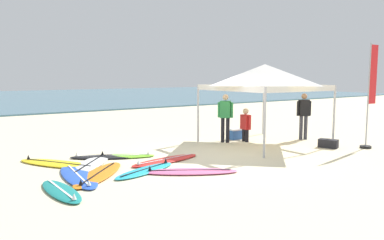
# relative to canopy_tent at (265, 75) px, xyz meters

# --- Properties ---
(ground_plane) EXTENTS (80.00, 80.00, 0.00)m
(ground_plane) POSITION_rel_canopy_tent_xyz_m (-2.58, -0.51, -2.39)
(ground_plane) COLOR beige
(sea) EXTENTS (80.00, 36.00, 0.10)m
(sea) POSITION_rel_canopy_tent_xyz_m (-2.58, 32.73, -2.34)
(sea) COLOR teal
(sea) RESTS_ON ground
(canopy_tent) EXTENTS (3.38, 3.38, 2.75)m
(canopy_tent) POSITION_rel_canopy_tent_xyz_m (0.00, 0.00, 0.00)
(canopy_tent) COLOR #B7B7BC
(canopy_tent) RESTS_ON ground
(surfboard_orange) EXTENTS (2.17, 2.26, 0.19)m
(surfboard_orange) POSITION_rel_canopy_tent_xyz_m (-6.28, -0.78, -2.35)
(surfboard_orange) COLOR orange
(surfboard_orange) RESTS_ON ground
(surfboard_pink) EXTENTS (2.35, 1.80, 0.19)m
(surfboard_pink) POSITION_rel_canopy_tent_xyz_m (-4.36, -1.80, -2.35)
(surfboard_pink) COLOR pink
(surfboard_pink) RESTS_ON ground
(surfboard_lime) EXTENTS (2.11, 1.43, 0.19)m
(surfboard_lime) POSITION_rel_canopy_tent_xyz_m (-5.05, 0.81, -2.35)
(surfboard_lime) COLOR #7AD12D
(surfboard_lime) RESTS_ON ground
(surfboard_red) EXTENTS (2.34, 0.97, 0.19)m
(surfboard_red) POSITION_rel_canopy_tent_xyz_m (-4.21, -0.40, -2.35)
(surfboard_red) COLOR red
(surfboard_red) RESTS_ON ground
(surfboard_yellow) EXTENTS (1.93, 2.50, 0.19)m
(surfboard_yellow) POSITION_rel_canopy_tent_xyz_m (-6.77, 0.90, -2.35)
(surfboard_yellow) COLOR yellow
(surfboard_yellow) RESTS_ON ground
(surfboard_teal) EXTENTS (0.56, 1.94, 0.19)m
(surfboard_teal) POSITION_rel_canopy_tent_xyz_m (-7.41, -1.62, -2.35)
(surfboard_teal) COLOR #19847F
(surfboard_teal) RESTS_ON ground
(surfboard_blue) EXTENTS (0.89, 2.49, 0.19)m
(surfboard_blue) POSITION_rel_canopy_tent_xyz_m (-6.75, -0.68, -2.35)
(surfboard_blue) COLOR blue
(surfboard_blue) RESTS_ON ground
(surfboard_black) EXTENTS (2.14, 1.56, 0.19)m
(surfboard_black) POSITION_rel_canopy_tent_xyz_m (-5.35, 0.96, -2.35)
(surfboard_black) COLOR black
(surfboard_black) RESTS_ON ground
(surfboard_white) EXTENTS (2.06, 2.26, 0.19)m
(surfboard_white) POSITION_rel_canopy_tent_xyz_m (-6.07, 0.37, -2.35)
(surfboard_white) COLOR white
(surfboard_white) RESTS_ON ground
(surfboard_cyan) EXTENTS (2.10, 1.27, 0.19)m
(surfboard_cyan) POSITION_rel_canopy_tent_xyz_m (-5.20, -1.09, -2.35)
(surfboard_cyan) COLOR #23B2CC
(surfboard_cyan) RESTS_ON ground
(person_green) EXTENTS (0.40, 0.44, 1.71)m
(person_green) POSITION_rel_canopy_tent_xyz_m (-0.90, 1.00, -1.40)
(person_green) COLOR black
(person_green) RESTS_ON ground
(person_black) EXTENTS (0.50, 0.36, 1.71)m
(person_black) POSITION_rel_canopy_tent_xyz_m (1.87, -0.19, -1.40)
(person_black) COLOR #383842
(person_black) RESTS_ON ground
(person_red) EXTENTS (0.25, 0.55, 1.20)m
(person_red) POSITION_rel_canopy_tent_xyz_m (-0.19, 0.72, -1.73)
(person_red) COLOR black
(person_red) RESTS_ON ground
(banner_flag) EXTENTS (0.60, 0.36, 3.40)m
(banner_flag) POSITION_rel_canopy_tent_xyz_m (2.30, -2.47, -0.82)
(banner_flag) COLOR #99999E
(banner_flag) RESTS_ON ground
(gear_bag_near_tent) EXTENTS (0.52, 0.68, 0.28)m
(gear_bag_near_tent) POSITION_rel_canopy_tent_xyz_m (1.25, -1.72, -2.25)
(gear_bag_near_tent) COLOR #232328
(gear_bag_near_tent) RESTS_ON ground
(cooler_box) EXTENTS (0.50, 0.36, 0.39)m
(cooler_box) POSITION_rel_canopy_tent_xyz_m (-0.15, 1.30, -2.19)
(cooler_box) COLOR #2D60B7
(cooler_box) RESTS_ON ground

